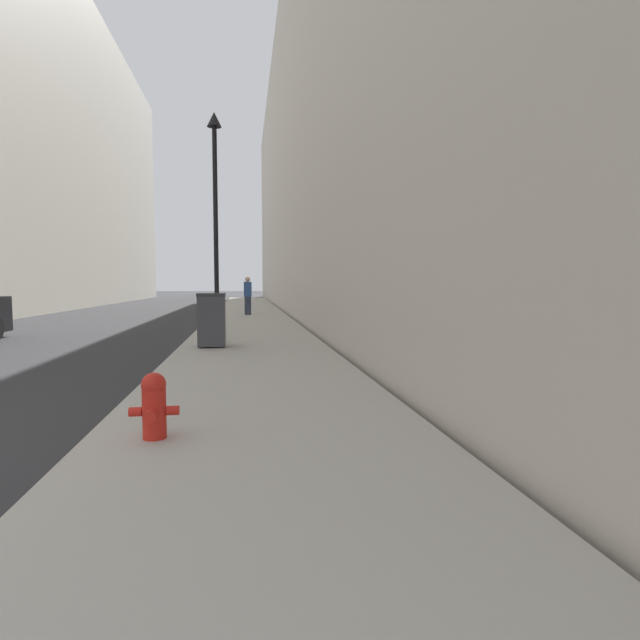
% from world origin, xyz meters
% --- Properties ---
extents(sidewalk_right, '(3.48, 60.00, 0.12)m').
position_xyz_m(sidewalk_right, '(5.60, 18.00, 0.06)').
color(sidewalk_right, '#ADA89E').
rests_on(sidewalk_right, ground).
extents(building_right_stone, '(12.00, 60.00, 17.66)m').
position_xyz_m(building_right_stone, '(13.44, 26.00, 8.83)').
color(building_right_stone, beige).
rests_on(building_right_stone, ground).
extents(fire_hydrant, '(0.46, 0.35, 0.64)m').
position_xyz_m(fire_hydrant, '(4.54, 0.98, 0.45)').
color(fire_hydrant, red).
rests_on(fire_hydrant, sidewalk_right).
extents(trash_bin, '(0.63, 0.64, 1.25)m').
position_xyz_m(trash_bin, '(4.63, 7.93, 0.76)').
color(trash_bin, '#3D3D42').
rests_on(trash_bin, sidewalk_right).
extents(lamppost, '(0.44, 0.44, 6.64)m').
position_xyz_m(lamppost, '(4.54, 11.86, 4.22)').
color(lamppost, black).
rests_on(lamppost, sidewalk_right).
extents(pedestrian_on_sidewalk, '(0.36, 0.23, 1.78)m').
position_xyz_m(pedestrian_on_sidewalk, '(5.52, 19.77, 1.02)').
color(pedestrian_on_sidewalk, '#2D3347').
rests_on(pedestrian_on_sidewalk, sidewalk_right).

